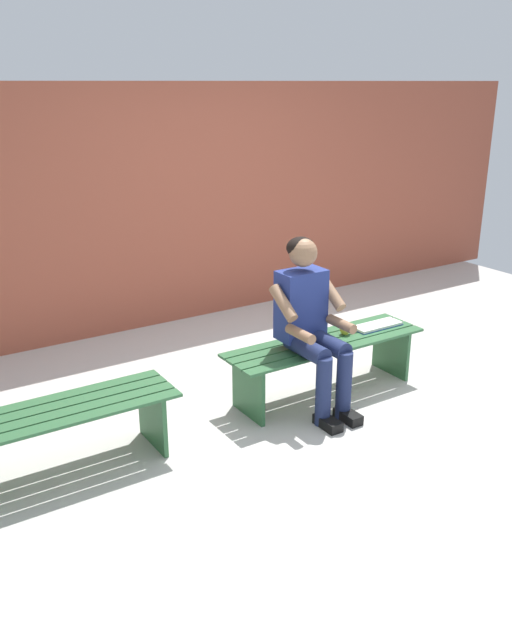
{
  "coord_description": "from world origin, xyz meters",
  "views": [
    {
      "loc": [
        2.88,
        3.53,
        2.24
      ],
      "look_at": [
        0.71,
        0.15,
        0.78
      ],
      "focal_mm": 36.83,
      "sensor_mm": 36.0,
      "label": 1
    }
  ],
  "objects_px": {
    "bench_near": "(325,353)",
    "bench_far": "(54,426)",
    "person_seated": "(311,319)",
    "book_open": "(377,326)",
    "apple": "(345,329)"
  },
  "relations": [
    {
      "from": "bench_far",
      "to": "person_seated",
      "type": "bearing_deg",
      "value": 176.88
    },
    {
      "from": "apple",
      "to": "book_open",
      "type": "bearing_deg",
      "value": 178.57
    },
    {
      "from": "bench_near",
      "to": "bench_far",
      "type": "distance_m",
      "value": 2.03
    },
    {
      "from": "bench_near",
      "to": "apple",
      "type": "height_order",
      "value": "apple"
    },
    {
      "from": "bench_far",
      "to": "book_open",
      "type": "distance_m",
      "value": 2.56
    },
    {
      "from": "bench_far",
      "to": "person_seated",
      "type": "relative_size",
      "value": 1.21
    },
    {
      "from": "book_open",
      "to": "apple",
      "type": "bearing_deg",
      "value": -1.24
    },
    {
      "from": "person_seated",
      "to": "book_open",
      "type": "relative_size",
      "value": 2.99
    },
    {
      "from": "book_open",
      "to": "person_seated",
      "type": "bearing_deg",
      "value": 8.6
    },
    {
      "from": "apple",
      "to": "book_open",
      "type": "xyz_separation_m",
      "value": [
        -0.32,
        0.01,
        -0.03
      ]
    },
    {
      "from": "book_open",
      "to": "bench_near",
      "type": "bearing_deg",
      "value": 1.44
    },
    {
      "from": "bench_near",
      "to": "person_seated",
      "type": "bearing_deg",
      "value": 23.91
    },
    {
      "from": "bench_far",
      "to": "person_seated",
      "type": "height_order",
      "value": "person_seated"
    },
    {
      "from": "bench_far",
      "to": "apple",
      "type": "xyz_separation_m",
      "value": [
        -2.23,
        -0.02,
        0.15
      ]
    },
    {
      "from": "person_seated",
      "to": "bench_near",
      "type": "bearing_deg",
      "value": -156.09
    }
  ]
}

